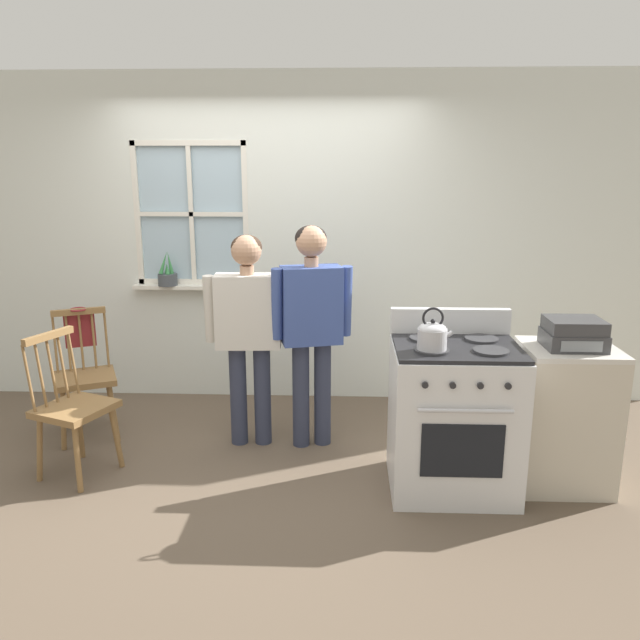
{
  "coord_description": "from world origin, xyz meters",
  "views": [
    {
      "loc": [
        0.62,
        -3.77,
        1.97
      ],
      "look_at": [
        0.47,
        0.12,
        1.0
      ],
      "focal_mm": 35.0,
      "sensor_mm": 36.0,
      "label": 1
    }
  ],
  "objects_px": {
    "stove": "(453,416)",
    "handbag": "(80,328)",
    "chair_near_wall": "(73,409)",
    "stereo": "(574,334)",
    "chair_by_window": "(85,378)",
    "person_elderly_left": "(248,319)",
    "person_teen_center": "(311,315)",
    "side_counter": "(564,416)",
    "kettle": "(432,335)",
    "potted_plant": "(168,276)"
  },
  "relations": [
    {
      "from": "person_teen_center",
      "to": "stereo",
      "type": "relative_size",
      "value": 4.64
    },
    {
      "from": "chair_by_window",
      "to": "side_counter",
      "type": "height_order",
      "value": "chair_by_window"
    },
    {
      "from": "chair_near_wall",
      "to": "stove",
      "type": "xyz_separation_m",
      "value": [
        2.41,
        -0.07,
        0.02
      ]
    },
    {
      "from": "chair_near_wall",
      "to": "stereo",
      "type": "bearing_deg",
      "value": -68.1
    },
    {
      "from": "chair_near_wall",
      "to": "person_teen_center",
      "type": "xyz_separation_m",
      "value": [
        1.51,
        0.51,
        0.52
      ]
    },
    {
      "from": "person_elderly_left",
      "to": "potted_plant",
      "type": "distance_m",
      "value": 1.22
    },
    {
      "from": "chair_by_window",
      "to": "handbag",
      "type": "xyz_separation_m",
      "value": [
        -0.1,
        0.21,
        0.32
      ]
    },
    {
      "from": "stove",
      "to": "potted_plant",
      "type": "bearing_deg",
      "value": 145.48
    },
    {
      "from": "person_elderly_left",
      "to": "kettle",
      "type": "relative_size",
      "value": 6.12
    },
    {
      "from": "person_teen_center",
      "to": "stove",
      "type": "relative_size",
      "value": 1.46
    },
    {
      "from": "person_elderly_left",
      "to": "stereo",
      "type": "height_order",
      "value": "person_elderly_left"
    },
    {
      "from": "chair_by_window",
      "to": "kettle",
      "type": "relative_size",
      "value": 3.82
    },
    {
      "from": "kettle",
      "to": "handbag",
      "type": "bearing_deg",
      "value": 158.12
    },
    {
      "from": "kettle",
      "to": "handbag",
      "type": "distance_m",
      "value": 2.71
    },
    {
      "from": "person_teen_center",
      "to": "kettle",
      "type": "xyz_separation_m",
      "value": [
        0.73,
        -0.71,
        0.06
      ]
    },
    {
      "from": "chair_near_wall",
      "to": "handbag",
      "type": "height_order",
      "value": "same"
    },
    {
      "from": "stove",
      "to": "handbag",
      "type": "xyz_separation_m",
      "value": [
        -2.67,
        0.87,
        0.3
      ]
    },
    {
      "from": "stove",
      "to": "handbag",
      "type": "relative_size",
      "value": 3.53
    },
    {
      "from": "chair_by_window",
      "to": "chair_near_wall",
      "type": "distance_m",
      "value": 0.61
    },
    {
      "from": "side_counter",
      "to": "handbag",
      "type": "bearing_deg",
      "value": 166.72
    },
    {
      "from": "chair_by_window",
      "to": "person_elderly_left",
      "type": "bearing_deg",
      "value": -28.27
    },
    {
      "from": "stereo",
      "to": "handbag",
      "type": "bearing_deg",
      "value": 166.39
    },
    {
      "from": "potted_plant",
      "to": "person_elderly_left",
      "type": "bearing_deg",
      "value": -47.91
    },
    {
      "from": "chair_by_window",
      "to": "potted_plant",
      "type": "height_order",
      "value": "potted_plant"
    },
    {
      "from": "chair_near_wall",
      "to": "person_elderly_left",
      "type": "relative_size",
      "value": 0.62
    },
    {
      "from": "potted_plant",
      "to": "handbag",
      "type": "distance_m",
      "value": 0.85
    },
    {
      "from": "person_elderly_left",
      "to": "chair_near_wall",
      "type": "bearing_deg",
      "value": -157.76
    },
    {
      "from": "stereo",
      "to": "chair_by_window",
      "type": "bearing_deg",
      "value": 169.57
    },
    {
      "from": "chair_by_window",
      "to": "side_counter",
      "type": "distance_m",
      "value": 3.33
    },
    {
      "from": "person_teen_center",
      "to": "kettle",
      "type": "height_order",
      "value": "person_teen_center"
    },
    {
      "from": "handbag",
      "to": "chair_by_window",
      "type": "bearing_deg",
      "value": -65.33
    },
    {
      "from": "chair_near_wall",
      "to": "side_counter",
      "type": "height_order",
      "value": "chair_near_wall"
    },
    {
      "from": "handbag",
      "to": "stereo",
      "type": "relative_size",
      "value": 0.9
    },
    {
      "from": "chair_by_window",
      "to": "potted_plant",
      "type": "relative_size",
      "value": 3.23
    },
    {
      "from": "stereo",
      "to": "potted_plant",
      "type": "bearing_deg",
      "value": 153.47
    },
    {
      "from": "person_elderly_left",
      "to": "side_counter",
      "type": "relative_size",
      "value": 1.68
    },
    {
      "from": "person_teen_center",
      "to": "handbag",
      "type": "bearing_deg",
      "value": 156.42
    },
    {
      "from": "person_elderly_left",
      "to": "handbag",
      "type": "relative_size",
      "value": 4.93
    },
    {
      "from": "person_elderly_left",
      "to": "handbag",
      "type": "bearing_deg",
      "value": 164.26
    },
    {
      "from": "person_teen_center",
      "to": "kettle",
      "type": "bearing_deg",
      "value": -58.19
    },
    {
      "from": "chair_near_wall",
      "to": "person_elderly_left",
      "type": "distance_m",
      "value": 1.28
    },
    {
      "from": "stereo",
      "to": "side_counter",
      "type": "bearing_deg",
      "value": 90.0
    },
    {
      "from": "side_counter",
      "to": "stove",
      "type": "bearing_deg",
      "value": -173.6
    },
    {
      "from": "chair_near_wall",
      "to": "stereo",
      "type": "xyz_separation_m",
      "value": [
        3.11,
        -0.01,
        0.54
      ]
    },
    {
      "from": "person_elderly_left",
      "to": "stereo",
      "type": "distance_m",
      "value": 2.11
    },
    {
      "from": "person_elderly_left",
      "to": "kettle",
      "type": "height_order",
      "value": "person_elderly_left"
    },
    {
      "from": "chair_by_window",
      "to": "chair_near_wall",
      "type": "height_order",
      "value": "same"
    },
    {
      "from": "chair_by_window",
      "to": "stove",
      "type": "height_order",
      "value": "stove"
    },
    {
      "from": "handbag",
      "to": "stereo",
      "type": "xyz_separation_m",
      "value": [
        3.37,
        -0.82,
        0.22
      ]
    },
    {
      "from": "chair_by_window",
      "to": "person_teen_center",
      "type": "bearing_deg",
      "value": -27.47
    }
  ]
}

